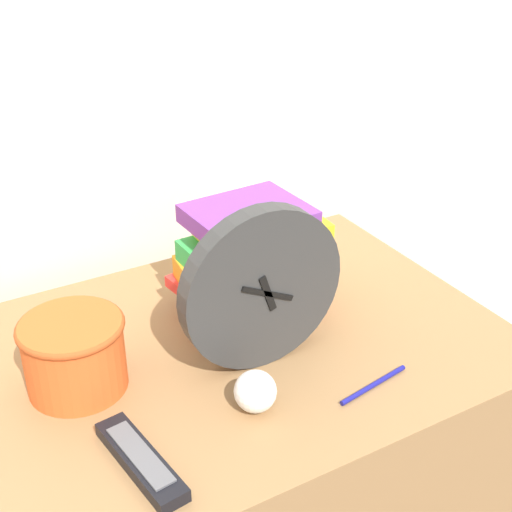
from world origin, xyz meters
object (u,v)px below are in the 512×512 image
(basket, at_px, (74,352))
(pen, at_px, (374,385))
(desk_clock, at_px, (262,289))
(book_stack, at_px, (250,258))
(crumpled_paper_ball, at_px, (255,391))
(tv_remote, at_px, (141,460))

(basket, bearing_deg, pen, -30.22)
(basket, height_order, pen, basket)
(desk_clock, height_order, book_stack, desk_clock)
(basket, bearing_deg, book_stack, 9.40)
(crumpled_paper_ball, xyz_separation_m, pen, (0.18, -0.05, -0.03))
(basket, distance_m, crumpled_paper_ball, 0.28)
(book_stack, relative_size, basket, 1.62)
(crumpled_paper_ball, bearing_deg, basket, 139.31)
(book_stack, distance_m, crumpled_paper_ball, 0.28)
(book_stack, distance_m, basket, 0.34)
(book_stack, distance_m, pen, 0.31)
(desk_clock, height_order, crumpled_paper_ball, desk_clock)
(desk_clock, distance_m, pen, 0.23)
(book_stack, height_order, basket, book_stack)
(book_stack, distance_m, tv_remote, 0.42)
(desk_clock, relative_size, basket, 1.69)
(book_stack, xyz_separation_m, crumpled_paper_ball, (-0.12, -0.24, -0.07))
(book_stack, xyz_separation_m, tv_remote, (-0.31, -0.26, -0.10))
(basket, distance_m, tv_remote, 0.21)
(crumpled_paper_ball, relative_size, pen, 0.46)
(basket, relative_size, crumpled_paper_ball, 2.52)
(book_stack, bearing_deg, pen, -78.51)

